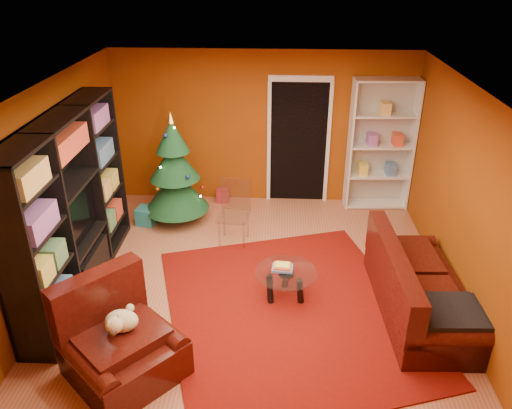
# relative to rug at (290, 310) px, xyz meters

# --- Properties ---
(floor) EXTENTS (5.00, 5.50, 0.05)m
(floor) POSITION_rel_rug_xyz_m (-0.46, 0.40, -0.03)
(floor) COLOR #A35B3D
(floor) RESTS_ON ground
(ceiling) EXTENTS (5.00, 5.50, 0.05)m
(ceiling) POSITION_rel_rug_xyz_m (-0.46, 0.40, 2.62)
(ceiling) COLOR silver
(ceiling) RESTS_ON wall_back
(wall_back) EXTENTS (5.00, 0.05, 2.60)m
(wall_back) POSITION_rel_rug_xyz_m (-0.46, 3.17, 1.29)
(wall_back) COLOR #8C3D0A
(wall_back) RESTS_ON ground
(wall_left) EXTENTS (0.05, 5.50, 2.60)m
(wall_left) POSITION_rel_rug_xyz_m (-2.98, 0.40, 1.29)
(wall_left) COLOR #8C3D0A
(wall_left) RESTS_ON ground
(wall_right) EXTENTS (0.05, 5.50, 2.60)m
(wall_right) POSITION_rel_rug_xyz_m (2.07, 0.40, 1.29)
(wall_right) COLOR #8C3D0A
(wall_right) RESTS_ON ground
(doorway) EXTENTS (1.06, 0.60, 2.16)m
(doorway) POSITION_rel_rug_xyz_m (0.14, 3.13, 1.04)
(doorway) COLOR black
(doorway) RESTS_ON floor
(rug) EXTENTS (3.72, 4.03, 0.02)m
(rug) POSITION_rel_rug_xyz_m (0.00, 0.00, 0.00)
(rug) COLOR maroon
(rug) RESTS_ON floor
(media_unit) EXTENTS (0.49, 2.96, 2.26)m
(media_unit) POSITION_rel_rug_xyz_m (-2.73, 0.45, 1.12)
(media_unit) COLOR black
(media_unit) RESTS_ON floor
(christmas_tree) EXTENTS (1.24, 1.24, 1.84)m
(christmas_tree) POSITION_rel_rug_xyz_m (-1.81, 2.25, 0.88)
(christmas_tree) COLOR #103D1F
(christmas_tree) RESTS_ON floor
(gift_box_teal) EXTENTS (0.33, 0.33, 0.28)m
(gift_box_teal) POSITION_rel_rug_xyz_m (-2.30, 2.11, 0.13)
(gift_box_teal) COLOR teal
(gift_box_teal) RESTS_ON floor
(gift_box_red) EXTENTS (0.24, 0.24, 0.22)m
(gift_box_red) POSITION_rel_rug_xyz_m (-1.16, 2.99, 0.10)
(gift_box_red) COLOR maroon
(gift_box_red) RESTS_ON floor
(white_bookshelf) EXTENTS (1.06, 0.43, 2.26)m
(white_bookshelf) POSITION_rel_rug_xyz_m (1.49, 2.97, 1.09)
(white_bookshelf) COLOR white
(white_bookshelf) RESTS_ON floor
(armchair) EXTENTS (1.55, 1.55, 0.86)m
(armchair) POSITION_rel_rug_xyz_m (-1.71, -1.12, 0.42)
(armchair) COLOR black
(armchair) RESTS_ON rug
(dog) EXTENTS (0.49, 0.50, 0.28)m
(dog) POSITION_rel_rug_xyz_m (-1.71, -1.05, 0.63)
(dog) COLOR beige
(dog) RESTS_ON armchair
(sofa) EXTENTS (1.02, 2.09, 0.88)m
(sofa) POSITION_rel_rug_xyz_m (1.56, 0.08, 0.43)
(sofa) COLOR black
(sofa) RESTS_ON rug
(coffee_table) EXTENTS (0.85, 0.85, 0.49)m
(coffee_table) POSITION_rel_rug_xyz_m (-0.05, 0.26, 0.20)
(coffee_table) COLOR gray
(coffee_table) RESTS_ON rug
(acrylic_chair) EXTENTS (0.49, 0.53, 0.87)m
(acrylic_chair) POSITION_rel_rug_xyz_m (-0.83, 1.60, 0.43)
(acrylic_chair) COLOR #66605B
(acrylic_chair) RESTS_ON rug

